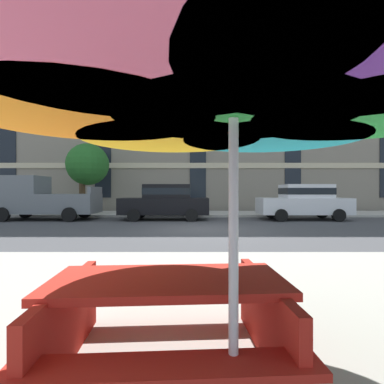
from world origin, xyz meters
The scene contains 9 objects.
ground_plane centered at (0.00, 0.00, 0.00)m, with size 120.00×120.00×0.00m, color #424244.
sidewalk_far centered at (0.00, 6.80, 0.06)m, with size 56.00×3.60×0.12m, color #B2ADA3.
apartment_building centered at (0.00, 14.99, 9.60)m, with size 45.66×12.08×19.20m.
pickup_gray centered at (-7.99, 3.70, 1.03)m, with size 5.10×2.12×2.20m.
sedan_black centered at (-1.74, 3.70, 0.95)m, with size 4.40×1.98×1.78m.
sedan_white centered at (5.22, 3.70, 0.95)m, with size 4.40×1.98×1.78m.
street_tree_left centered at (-6.81, 6.72, 3.04)m, with size 2.53×2.53×4.34m.
patio_umbrella centered at (-0.16, -9.00, 2.07)m, with size 3.27×3.04×2.33m.
picnic_table centered at (-0.59, -8.49, 0.49)m, with size 1.89×1.62×0.77m.
Camera 1 is at (-0.41, -10.72, 1.44)m, focal length 26.86 mm.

